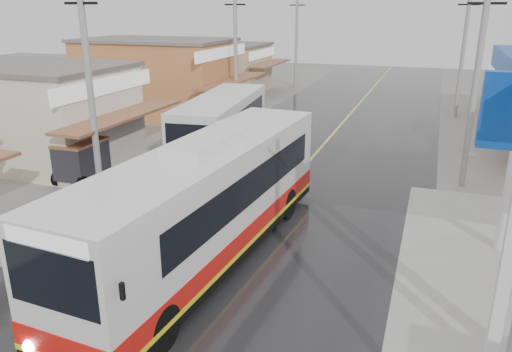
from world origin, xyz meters
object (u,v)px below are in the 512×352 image
object	(u,v)px
cyclist	(176,166)
tyre_stack	(99,200)
second_bus	(222,125)
tricycle_near	(81,159)
coach_bus	(209,202)

from	to	relation	value
cyclist	tyre_stack	xyz separation A→B (m)	(-1.54, -3.40, -0.54)
second_bus	cyclist	bearing A→B (deg)	-101.17
cyclist	tricycle_near	distance (m)	4.10
coach_bus	second_bus	distance (m)	10.79
tyre_stack	coach_bus	bearing A→B (deg)	-22.51
cyclist	tyre_stack	distance (m)	3.77
second_bus	tyre_stack	xyz separation A→B (m)	(-1.88, -7.64, -1.44)
coach_bus	tricycle_near	world-z (taller)	coach_bus
second_bus	tricycle_near	world-z (taller)	second_bus
tyre_stack	cyclist	bearing A→B (deg)	65.66
second_bus	tyre_stack	world-z (taller)	second_bus
coach_bus	tyre_stack	world-z (taller)	coach_bus
cyclist	tyre_stack	bearing A→B (deg)	-106.02
second_bus	tyre_stack	bearing A→B (deg)	-110.43
coach_bus	tyre_stack	size ratio (longest dim) A/B	15.97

